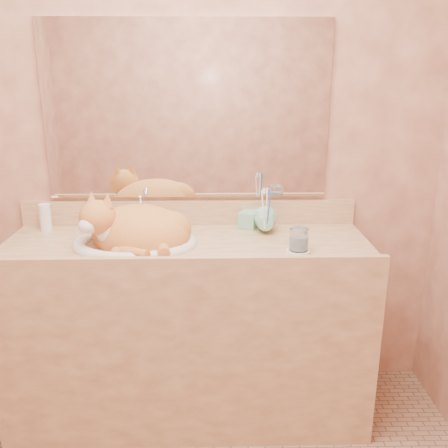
{
  "coord_description": "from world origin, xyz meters",
  "views": [
    {
      "loc": [
        0.12,
        -1.33,
        1.57
      ],
      "look_at": [
        0.16,
        0.7,
        0.94
      ],
      "focal_mm": 40.0,
      "sensor_mm": 36.0,
      "label": 1
    }
  ],
  "objects_px": {
    "cat": "(134,228)",
    "water_glass": "(299,239)",
    "vanity_counter": "(189,329)",
    "sink_basin": "(134,226)",
    "toothbrush_cup": "(266,225)",
    "soap_dispenser": "(246,212)"
  },
  "relations": [
    {
      "from": "sink_basin",
      "to": "cat",
      "type": "bearing_deg",
      "value": -79.89
    },
    {
      "from": "sink_basin",
      "to": "cat",
      "type": "distance_m",
      "value": 0.01
    },
    {
      "from": "cat",
      "to": "toothbrush_cup",
      "type": "relative_size",
      "value": 3.92
    },
    {
      "from": "soap_dispenser",
      "to": "sink_basin",
      "type": "bearing_deg",
      "value": -134.82
    },
    {
      "from": "soap_dispenser",
      "to": "toothbrush_cup",
      "type": "bearing_deg",
      "value": -24.43
    },
    {
      "from": "vanity_counter",
      "to": "water_glass",
      "type": "distance_m",
      "value": 0.68
    },
    {
      "from": "cat",
      "to": "water_glass",
      "type": "bearing_deg",
      "value": 12.93
    },
    {
      "from": "sink_basin",
      "to": "water_glass",
      "type": "distance_m",
      "value": 0.7
    },
    {
      "from": "cat",
      "to": "water_glass",
      "type": "xyz_separation_m",
      "value": [
        0.69,
        -0.11,
        -0.02
      ]
    },
    {
      "from": "sink_basin",
      "to": "soap_dispenser",
      "type": "height_order",
      "value": "soap_dispenser"
    },
    {
      "from": "vanity_counter",
      "to": "water_glass",
      "type": "height_order",
      "value": "water_glass"
    },
    {
      "from": "sink_basin",
      "to": "toothbrush_cup",
      "type": "distance_m",
      "value": 0.58
    },
    {
      "from": "sink_basin",
      "to": "water_glass",
      "type": "xyz_separation_m",
      "value": [
        0.69,
        -0.12,
        -0.03
      ]
    },
    {
      "from": "water_glass",
      "to": "cat",
      "type": "bearing_deg",
      "value": 170.95
    },
    {
      "from": "soap_dispenser",
      "to": "water_glass",
      "type": "bearing_deg",
      "value": -33.07
    },
    {
      "from": "toothbrush_cup",
      "to": "water_glass",
      "type": "distance_m",
      "value": 0.24
    },
    {
      "from": "sink_basin",
      "to": "vanity_counter",
      "type": "bearing_deg",
      "value": 17.37
    },
    {
      "from": "vanity_counter",
      "to": "sink_basin",
      "type": "relative_size",
      "value": 3.07
    },
    {
      "from": "sink_basin",
      "to": "soap_dispenser",
      "type": "relative_size",
      "value": 2.98
    },
    {
      "from": "cat",
      "to": "toothbrush_cup",
      "type": "height_order",
      "value": "cat"
    },
    {
      "from": "cat",
      "to": "water_glass",
      "type": "height_order",
      "value": "cat"
    },
    {
      "from": "vanity_counter",
      "to": "water_glass",
      "type": "relative_size",
      "value": 17.3
    }
  ]
}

